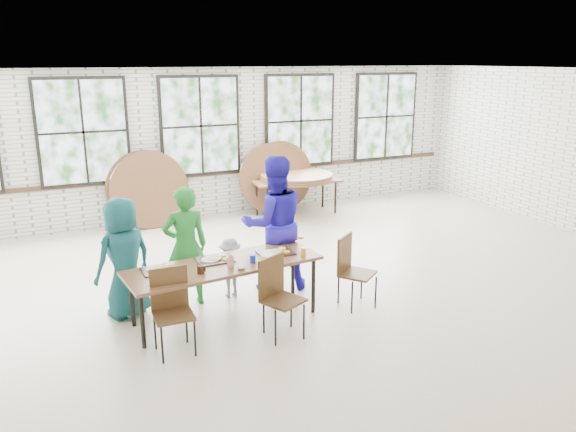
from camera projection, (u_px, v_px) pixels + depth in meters
name	position (u px, v px, depth m)	size (l,w,h in m)	color
room	(201.00, 128.00, 11.09)	(12.00, 12.00, 12.00)	beige
dining_table	(224.00, 267.00, 6.87)	(2.46, 1.02, 0.74)	brown
chair_near_left	(171.00, 303.00, 6.18)	(0.44, 0.43, 0.95)	#4D3219
chair_near_right	(277.00, 290.00, 6.53)	(0.55, 0.54, 0.95)	#4D3219
chair_spare	(351.00, 265.00, 7.32)	(0.58, 0.57, 0.95)	#4D3219
adult_teal	(124.00, 258.00, 6.97)	(0.75, 0.49, 1.54)	#174B59
adult_green	(186.00, 247.00, 7.28)	(0.59, 0.38, 1.61)	#217E2C
toddler	(230.00, 268.00, 7.64)	(0.53, 0.31, 0.83)	#141D41
adult_blue	(274.00, 224.00, 7.76)	(0.93, 0.72, 1.90)	#261ABA
storage_table	(296.00, 182.00, 11.61)	(1.86, 0.91, 0.74)	brown
tabletop_clutter	(232.00, 261.00, 6.87)	(2.01, 0.62, 0.11)	black
round_tops_stacked	(296.00, 177.00, 11.58)	(1.50, 1.50, 0.13)	brown
round_tops_leaning	(215.00, 183.00, 11.28)	(4.34, 0.43, 1.50)	brown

